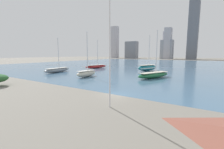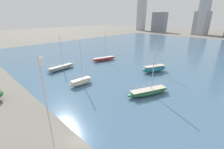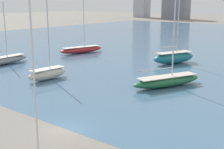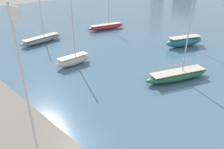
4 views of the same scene
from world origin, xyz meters
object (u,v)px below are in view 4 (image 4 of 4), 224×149
flag_pole (30,111)px  sailboat_green (177,75)px  sailboat_teal (184,41)px  sailboat_red (106,27)px  sailboat_cream (73,60)px  sailboat_gray (41,39)px

flag_pole → sailboat_green: flag_pole is taller
sailboat_green → sailboat_teal: 16.52m
sailboat_teal → sailboat_red: size_ratio=1.06×
sailboat_teal → sailboat_red: sailboat_teal is taller
sailboat_cream → sailboat_green: (15.78, 7.58, -0.14)m
flag_pole → sailboat_green: 24.55m
sailboat_teal → sailboat_gray: bearing=-116.1°
flag_pole → sailboat_gray: size_ratio=1.24×
sailboat_teal → sailboat_red: (-22.01, -1.84, -0.34)m
flag_pole → sailboat_teal: 40.09m
sailboat_teal → sailboat_gray: 31.40m
sailboat_green → sailboat_teal: bearing=138.7°
flag_pole → sailboat_gray: bearing=150.8°
sailboat_green → sailboat_teal: (-6.82, 15.04, 0.33)m
flag_pole → sailboat_red: 48.48m
sailboat_cream → sailboat_green: sailboat_green is taller
flag_pole → sailboat_cream: 24.83m
flag_pole → sailboat_teal: (-8.92, 38.57, -6.33)m
sailboat_gray → flag_pole: bearing=-34.4°
sailboat_cream → sailboat_teal: sailboat_teal is taller
sailboat_cream → sailboat_teal: 24.33m
sailboat_cream → sailboat_red: size_ratio=0.98×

